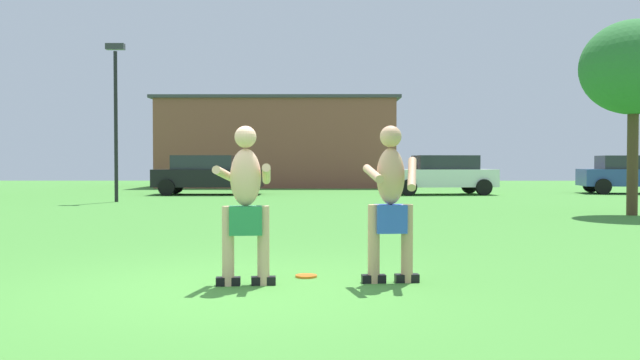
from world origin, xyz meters
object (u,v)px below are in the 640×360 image
object	(u,v)px
frisbee	(306,276)
player_near	(246,201)
player_in_blue	(391,200)
car_blue_far_end	(633,174)
tree_right_field	(634,68)
lamp_post	(116,104)
car_white_near_post	(441,174)
car_black_mid_lot	(207,174)

from	to	relation	value
frisbee	player_near	bearing A→B (deg)	-141.67
player_near	player_in_blue	bearing A→B (deg)	5.61
car_blue_far_end	tree_right_field	world-z (taller)	tree_right_field
player_near	tree_right_field	world-z (taller)	tree_right_field
lamp_post	tree_right_field	distance (m)	15.46
car_white_near_post	tree_right_field	world-z (taller)	tree_right_field
player_near	player_in_blue	size ratio (longest dim) A/B	0.99
player_near	lamp_post	xyz separation A→B (m)	(-6.02, 14.88, 2.33)
player_in_blue	car_blue_far_end	distance (m)	23.92
player_near	lamp_post	world-z (taller)	lamp_post
car_white_near_post	lamp_post	xyz separation A→B (m)	(-11.59, -5.08, 2.40)
player_near	lamp_post	size ratio (longest dim) A/B	0.33
frisbee	lamp_post	size ratio (longest dim) A/B	0.05
player_near	car_white_near_post	bearing A→B (deg)	74.42
car_white_near_post	tree_right_field	size ratio (longest dim) A/B	0.93
car_white_near_post	car_blue_far_end	size ratio (longest dim) A/B	1.00
frisbee	tree_right_field	distance (m)	12.44
frisbee	car_black_mid_lot	size ratio (longest dim) A/B	0.06
frisbee	car_blue_far_end	size ratio (longest dim) A/B	0.06
player_in_blue	frisbee	world-z (taller)	player_in_blue
lamp_post	car_white_near_post	bearing A→B (deg)	23.68
player_near	player_in_blue	xyz separation A→B (m)	(1.56, 0.15, 0.00)
player_near	car_black_mid_lot	size ratio (longest dim) A/B	0.39
player_near	frisbee	bearing A→B (deg)	38.33
frisbee	tree_right_field	world-z (taller)	tree_right_field
player_in_blue	car_blue_far_end	bearing A→B (deg)	59.58
car_black_mid_lot	tree_right_field	xyz separation A→B (m)	(12.34, -10.35, 2.80)
player_in_blue	player_near	bearing A→B (deg)	-174.39
car_black_mid_lot	tree_right_field	world-z (taller)	tree_right_field
lamp_post	tree_right_field	size ratio (longest dim) A/B	1.08
frisbee	tree_right_field	size ratio (longest dim) A/B	0.05
player_in_blue	car_white_near_post	distance (m)	20.21
frisbee	lamp_post	bearing A→B (deg)	114.83
lamp_post	car_blue_far_end	bearing A→B (deg)	16.67
car_black_mid_lot	tree_right_field	size ratio (longest dim) A/B	0.90
car_white_near_post	lamp_post	size ratio (longest dim) A/B	0.86
player_near	frisbee	distance (m)	1.20
frisbee	car_blue_far_end	world-z (taller)	car_blue_far_end
player_near	player_in_blue	distance (m)	1.57
car_blue_far_end	tree_right_field	size ratio (longest dim) A/B	0.93
frisbee	car_blue_far_end	xyz separation A→B (m)	(13.04, 20.28, 0.81)
car_black_mid_lot	car_blue_far_end	xyz separation A→B (m)	(17.56, 0.95, 0.00)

